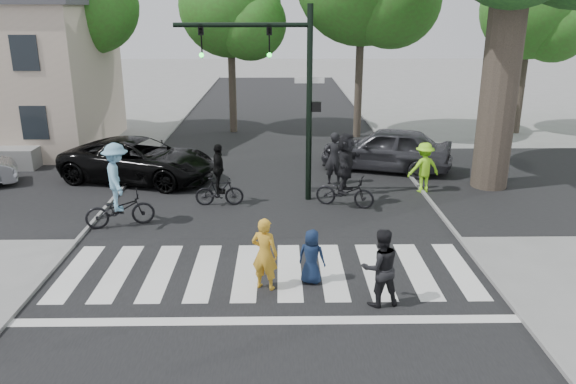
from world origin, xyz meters
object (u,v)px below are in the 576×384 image
(traffic_signal, at_px, (281,77))
(pedestrian_adult, at_px, (380,267))
(cyclist_left, at_px, (118,191))
(cyclist_right, at_px, (345,174))
(cyclist_mid, at_px, (219,181))
(car_suv, at_px, (139,160))
(pedestrian_woman, at_px, (265,254))
(pedestrian_child, at_px, (312,257))
(car_grey, at_px, (386,149))

(traffic_signal, height_order, pedestrian_adult, traffic_signal)
(traffic_signal, bearing_deg, cyclist_left, -153.76)
(pedestrian_adult, xyz_separation_m, cyclist_right, (-0.03, 6.08, 0.20))
(traffic_signal, distance_m, cyclist_mid, 3.69)
(car_suv, bearing_deg, pedestrian_woman, -135.01)
(traffic_signal, height_order, cyclist_mid, traffic_signal)
(pedestrian_adult, height_order, cyclist_mid, cyclist_mid)
(pedestrian_woman, xyz_separation_m, car_suv, (-4.64, 8.22, -0.06))
(pedestrian_woman, bearing_deg, cyclist_right, -92.38)
(pedestrian_woman, xyz_separation_m, cyclist_right, (2.35, 5.35, 0.22))
(pedestrian_woman, bearing_deg, traffic_signal, -72.51)
(traffic_signal, height_order, cyclist_right, traffic_signal)
(cyclist_left, bearing_deg, car_suv, 96.27)
(pedestrian_child, bearing_deg, pedestrian_woman, 34.60)
(traffic_signal, xyz_separation_m, car_suv, (-5.04, 2.20, -3.14))
(cyclist_right, xyz_separation_m, car_suv, (-6.98, 2.88, -0.28))
(cyclist_left, distance_m, cyclist_right, 6.68)
(pedestrian_woman, distance_m, pedestrian_adult, 2.48)
(cyclist_mid, bearing_deg, traffic_signal, 14.72)
(pedestrian_adult, bearing_deg, cyclist_mid, -69.43)
(traffic_signal, distance_m, car_grey, 6.07)
(pedestrian_adult, bearing_deg, cyclist_left, -46.19)
(traffic_signal, height_order, pedestrian_woman, traffic_signal)
(cyclist_right, bearing_deg, car_grey, 64.07)
(pedestrian_child, relative_size, cyclist_left, 0.53)
(pedestrian_adult, xyz_separation_m, cyclist_mid, (-3.91, 6.25, -0.03))
(pedestrian_adult, relative_size, cyclist_left, 0.70)
(traffic_signal, relative_size, cyclist_mid, 3.07)
(pedestrian_adult, xyz_separation_m, car_grey, (1.98, 10.20, -0.01))
(cyclist_left, bearing_deg, cyclist_right, 13.56)
(pedestrian_child, height_order, pedestrian_adult, pedestrian_adult)
(car_grey, bearing_deg, pedestrian_woman, -5.81)
(cyclist_left, relative_size, cyclist_mid, 1.22)
(pedestrian_adult, xyz_separation_m, cyclist_left, (-6.52, 4.52, 0.20))
(cyclist_mid, bearing_deg, cyclist_right, -2.46)
(traffic_signal, xyz_separation_m, pedestrian_woman, (-0.40, -6.03, -3.08))
(traffic_signal, bearing_deg, cyclist_right, -19.22)
(pedestrian_adult, relative_size, car_grey, 0.34)
(traffic_signal, bearing_deg, pedestrian_child, -83.79)
(cyclist_mid, xyz_separation_m, cyclist_right, (3.89, -0.17, 0.23))
(traffic_signal, bearing_deg, car_suv, 156.44)
(car_grey, bearing_deg, cyclist_left, -37.36)
(car_suv, bearing_deg, pedestrian_adult, -126.39)
(car_suv, bearing_deg, pedestrian_child, -128.99)
(car_grey, bearing_deg, pedestrian_adult, 7.89)
(cyclist_right, relative_size, car_grey, 0.48)
(pedestrian_adult, height_order, cyclist_left, cyclist_left)
(pedestrian_woman, distance_m, pedestrian_child, 1.08)
(pedestrian_adult, bearing_deg, car_grey, -112.46)
(pedestrian_woman, height_order, pedestrian_adult, pedestrian_adult)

